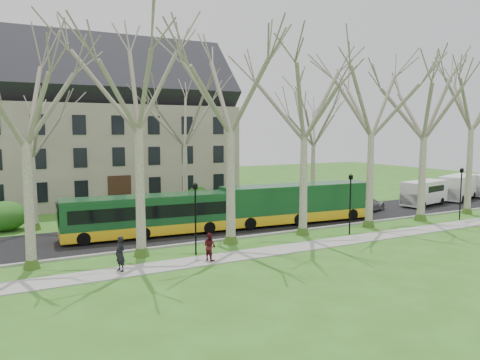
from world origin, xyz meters
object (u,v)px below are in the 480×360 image
object	(u,v)px
pedestrian_a	(120,254)
sedan	(366,204)
van_a	(424,193)
pedestrian_b	(210,246)
van_b	(458,188)
bus_lead	(148,215)
bus_follow	(298,203)

from	to	relation	value
pedestrian_a	sedan	bearing A→B (deg)	87.08
van_a	pedestrian_b	world-z (taller)	van_a
van_b	pedestrian_b	bearing A→B (deg)	175.43
pedestrian_a	van_b	bearing A→B (deg)	82.10
bus_lead	van_b	bearing A→B (deg)	6.05
pedestrian_b	pedestrian_a	bearing A→B (deg)	66.16
van_b	pedestrian_a	bearing A→B (deg)	173.09
sedan	bus_lead	bearing A→B (deg)	71.27
bus_lead	van_a	size ratio (longest dim) A/B	2.12
sedan	van_b	xyz separation A→B (m)	(13.95, 0.89, 0.63)
bus_lead	van_b	world-z (taller)	bus_lead
bus_follow	pedestrian_a	distance (m)	17.37
sedan	pedestrian_a	distance (m)	25.71
sedan	van_b	size ratio (longest dim) A/B	0.79
bus_lead	sedan	size ratio (longest dim) A/B	2.49
bus_lead	pedestrian_b	distance (m)	7.88
bus_follow	pedestrian_a	xyz separation A→B (m)	(-16.03, -6.65, -0.67)
sedan	pedestrian_b	size ratio (longest dim) A/B	2.96
van_a	van_b	bearing A→B (deg)	-3.82
sedan	van_a	size ratio (longest dim) A/B	0.85
bus_lead	pedestrian_b	bearing A→B (deg)	-76.94
van_a	pedestrian_a	distance (m)	32.98
pedestrian_a	pedestrian_b	xyz separation A→B (m)	(5.04, -0.30, -0.13)
bus_follow	sedan	size ratio (longest dim) A/B	2.70
van_b	bus_lead	bearing A→B (deg)	162.41
pedestrian_a	pedestrian_b	world-z (taller)	pedestrian_a
pedestrian_b	sedan	bearing A→B (deg)	-87.66
bus_lead	pedestrian_a	distance (m)	8.38
pedestrian_a	pedestrian_b	bearing A→B (deg)	65.86
bus_lead	sedan	bearing A→B (deg)	5.04
sedan	pedestrian_a	size ratio (longest dim) A/B	2.55
bus_follow	pedestrian_a	size ratio (longest dim) A/B	6.88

